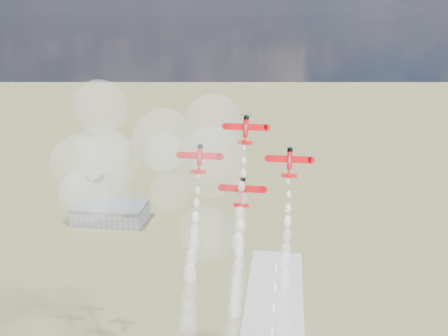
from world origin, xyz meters
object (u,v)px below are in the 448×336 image
Objects in this scene: hangar at (111,213)px; plane_left at (200,158)px; plane_slot at (242,191)px; plane_lead at (246,129)px; plane_right at (289,162)px.

plane_left is (96.93, -164.29, 95.67)m from hangar.
hangar is at bearing 120.54° from plane_left.
hangar is 3.95× the size of plane_slot.
plane_left is 1.00× the size of plane_slot.
plane_left is (-13.42, -4.46, -8.27)m from plane_lead.
plane_slot is (-13.42, -4.46, -8.27)m from plane_right.
plane_right reaches higher than hangar.
plane_right is 1.00× the size of plane_slot.
plane_lead is 1.00× the size of plane_right.
plane_left and plane_right have the same top height.
plane_right is at bearing 18.39° from plane_slot.
plane_slot is (110.35, -168.75, 87.41)m from hangar.
plane_slot is at bearing -90.00° from plane_lead.
plane_lead is 1.00× the size of plane_slot.
plane_right reaches higher than plane_slot.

